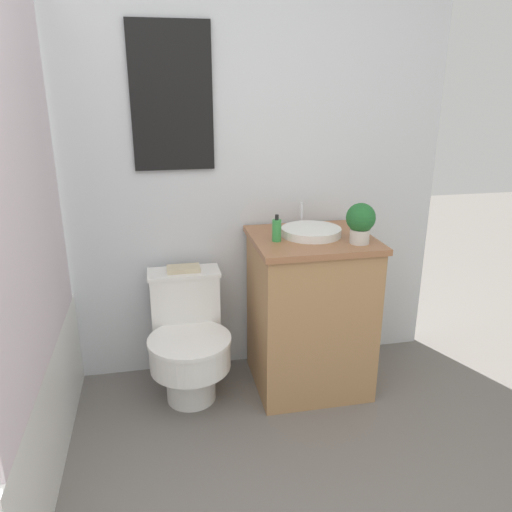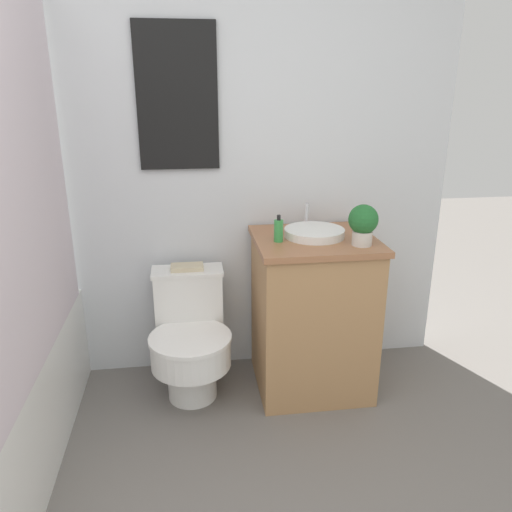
{
  "view_description": "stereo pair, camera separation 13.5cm",
  "coord_description": "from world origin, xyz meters",
  "views": [
    {
      "loc": [
        0.01,
        -0.63,
        1.55
      ],
      "look_at": [
        0.45,
        1.51,
        0.81
      ],
      "focal_mm": 35.0,
      "sensor_mm": 36.0,
      "label": 1
    },
    {
      "loc": [
        0.15,
        -0.65,
        1.55
      ],
      "look_at": [
        0.45,
        1.51,
        0.81
      ],
      "focal_mm": 35.0,
      "sensor_mm": 36.0,
      "label": 2
    }
  ],
  "objects": [
    {
      "name": "wall_back",
      "position": [
        0.0,
        1.98,
        1.25
      ],
      "size": [
        3.15,
        0.07,
        2.5
      ],
      "color": "silver",
      "rests_on": "ground_plane"
    },
    {
      "name": "toilet",
      "position": [
        0.13,
        1.68,
        0.31
      ],
      "size": [
        0.41,
        0.54,
        0.64
      ],
      "color": "white",
      "rests_on": "ground_plane"
    },
    {
      "name": "vanity",
      "position": [
        0.77,
        1.66,
        0.42
      ],
      "size": [
        0.6,
        0.56,
        0.83
      ],
      "color": "#AD7F51",
      "rests_on": "ground_plane"
    },
    {
      "name": "sink",
      "position": [
        0.77,
        1.69,
        0.85
      ],
      "size": [
        0.3,
        0.34,
        0.13
      ],
      "color": "white",
      "rests_on": "vanity"
    },
    {
      "name": "soap_bottle",
      "position": [
        0.58,
        1.63,
        0.89
      ],
      "size": [
        0.04,
        0.04,
        0.13
      ],
      "color": "green",
      "rests_on": "vanity"
    },
    {
      "name": "potted_plant",
      "position": [
        0.96,
        1.52,
        0.94
      ],
      "size": [
        0.14,
        0.14,
        0.2
      ],
      "color": "beige",
      "rests_on": "vanity"
    },
    {
      "name": "book_on_tank",
      "position": [
        0.13,
        1.82,
        0.65
      ],
      "size": [
        0.17,
        0.1,
        0.02
      ],
      "color": "beige",
      "rests_on": "toilet"
    }
  ]
}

